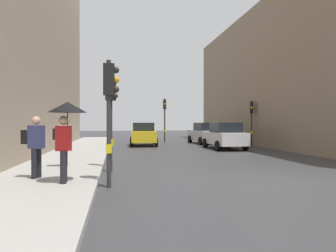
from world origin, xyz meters
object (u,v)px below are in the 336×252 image
(traffic_light_near_right, at_px, (111,104))
(traffic_light_far_median, at_px, (165,112))
(car_yellow_taxi, at_px, (143,134))
(car_white_compact, at_px, (224,136))
(pedestrian_with_black_backpack, at_px, (64,139))
(pedestrian_with_umbrella, at_px, (66,119))
(traffic_light_near_left, at_px, (110,100))
(traffic_light_mid_street, at_px, (252,115))
(pedestrian_with_grey_backpack, at_px, (35,143))
(car_silver_hatchback, at_px, (205,133))

(traffic_light_near_right, height_order, traffic_light_far_median, traffic_light_far_median)
(car_yellow_taxi, bearing_deg, car_white_compact, -39.71)
(car_white_compact, distance_m, pedestrian_with_black_backpack, 11.89)
(car_white_compact, bearing_deg, pedestrian_with_black_backpack, -139.11)
(car_white_compact, xyz_separation_m, pedestrian_with_umbrella, (-8.40, -10.88, 0.96))
(traffic_light_near_left, bearing_deg, pedestrian_with_black_backpack, 118.70)
(traffic_light_near_right, xyz_separation_m, pedestrian_with_black_backpack, (-1.71, 0.49, -1.24))
(traffic_light_near_left, relative_size, pedestrian_with_umbrella, 1.60)
(traffic_light_near_right, xyz_separation_m, car_yellow_taxi, (2.24, 12.45, -1.52))
(traffic_light_mid_street, height_order, pedestrian_with_grey_backpack, traffic_light_mid_street)
(traffic_light_mid_street, height_order, car_yellow_taxi, traffic_light_mid_street)
(traffic_light_near_left, relative_size, traffic_light_far_median, 0.87)
(traffic_light_near_left, height_order, traffic_light_mid_street, traffic_light_near_left)
(traffic_light_mid_street, xyz_separation_m, car_yellow_taxi, (-7.82, 2.34, -1.47))
(car_white_compact, bearing_deg, car_silver_hatchback, 87.03)
(pedestrian_with_grey_backpack, height_order, pedestrian_with_black_backpack, same)
(traffic_light_far_median, height_order, car_white_compact, traffic_light_far_median)
(traffic_light_near_right, bearing_deg, pedestrian_with_black_backpack, 164.08)
(traffic_light_near_right, relative_size, car_yellow_taxi, 0.81)
(traffic_light_far_median, xyz_separation_m, car_yellow_taxi, (-2.21, -3.36, -1.83))
(traffic_light_mid_street, distance_m, pedestrian_with_black_backpack, 15.24)
(car_white_compact, distance_m, pedestrian_with_grey_backpack, 13.74)
(traffic_light_far_median, distance_m, car_silver_hatchback, 4.27)
(traffic_light_far_median, xyz_separation_m, traffic_light_mid_street, (5.61, -5.71, -0.36))
(pedestrian_with_black_backpack, bearing_deg, pedestrian_with_umbrella, -79.31)
(traffic_light_far_median, height_order, pedestrian_with_grey_backpack, traffic_light_far_median)
(traffic_light_near_left, bearing_deg, traffic_light_near_right, 90.06)
(traffic_light_near_left, bearing_deg, car_silver_hatchback, 64.97)
(car_silver_hatchback, bearing_deg, traffic_light_mid_street, -53.70)
(traffic_light_near_right, height_order, pedestrian_with_grey_backpack, traffic_light_near_right)
(traffic_light_near_left, bearing_deg, traffic_light_mid_street, 51.73)
(traffic_light_near_left, xyz_separation_m, car_yellow_taxi, (2.23, 15.09, -1.49))
(traffic_light_near_right, bearing_deg, pedestrian_with_umbrella, -113.24)
(traffic_light_far_median, bearing_deg, traffic_light_mid_street, -45.50)
(traffic_light_near_left, height_order, car_yellow_taxi, traffic_light_near_left)
(car_silver_hatchback, distance_m, car_yellow_taxi, 5.42)
(car_silver_hatchback, height_order, car_yellow_taxi, same)
(pedestrian_with_grey_backpack, bearing_deg, pedestrian_with_black_backpack, 79.50)
(traffic_light_mid_street, relative_size, pedestrian_with_grey_backpack, 1.92)
(traffic_light_mid_street, bearing_deg, car_silver_hatchback, 126.30)
(car_silver_hatchback, relative_size, car_yellow_taxi, 1.01)
(traffic_light_mid_street, bearing_deg, traffic_light_far_median, 134.50)
(traffic_light_near_right, xyz_separation_m, car_silver_hatchback, (7.55, 13.52, -1.52))
(traffic_light_near_left, height_order, pedestrian_with_black_backpack, traffic_light_near_left)
(car_white_compact, bearing_deg, traffic_light_far_median, 110.54)
(car_white_compact, height_order, pedestrian_with_umbrella, pedestrian_with_umbrella)
(traffic_light_far_median, bearing_deg, car_yellow_taxi, -123.30)
(pedestrian_with_umbrella, distance_m, pedestrian_with_grey_backpack, 1.48)
(car_yellow_taxi, xyz_separation_m, pedestrian_with_grey_backpack, (-4.36, -14.20, 0.29))
(traffic_light_near_right, distance_m, pedestrian_with_umbrella, 2.90)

